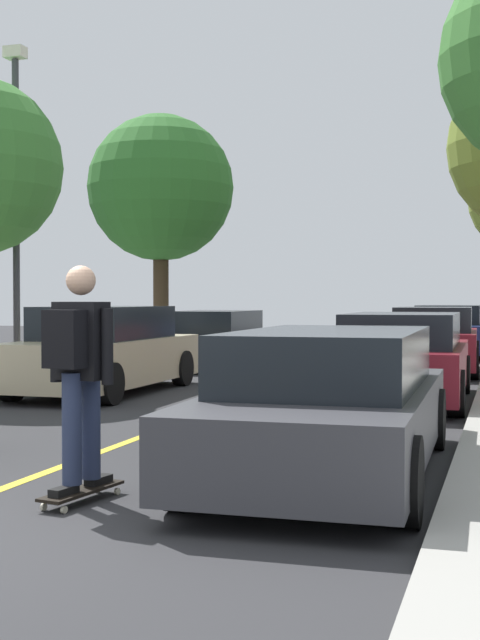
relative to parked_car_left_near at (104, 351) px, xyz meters
name	(u,v)px	position (x,y,z in m)	size (l,w,h in m)	color
center_line	(133,440)	(2.49, -4.31, -0.70)	(0.12, 39.20, 0.01)	gold
parked_car_left_near	(104,351)	(0.00, 0.00, 0.00)	(1.90, 4.45, 1.46)	#BCAD89
parked_car_left_far	(214,339)	(0.00, 5.69, -0.05)	(1.99, 4.19, 1.31)	#38383D
parked_car_right_nearest	(331,403)	(4.98, -5.54, -0.06)	(1.93, 4.67, 1.30)	#38383D
parked_car_right_near	(404,358)	(4.98, 0.12, -0.02)	(1.95, 4.47, 1.37)	maroon
parked_car_right_far	(434,341)	(4.98, 5.67, -0.02)	(1.95, 4.29, 1.41)	maroon
parked_car_right_farthest	(451,332)	(4.98, 11.22, -0.02)	(2.05, 4.71, 1.41)	navy
street_tree_left_near	(161,189)	(-2.14, 7.65, 3.74)	(3.78, 3.78, 6.21)	#3D2D1E
streetlamp	(16,191)	(-1.75, 0.13, 2.76)	(0.36, 0.24, 5.84)	#38383D
skateboard	(82,491)	(3.35, -7.17, -0.61)	(0.35, 0.86, 0.10)	black
skateboarder	(79,363)	(3.34, -7.20, 0.39)	(0.59, 0.71, 1.73)	black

